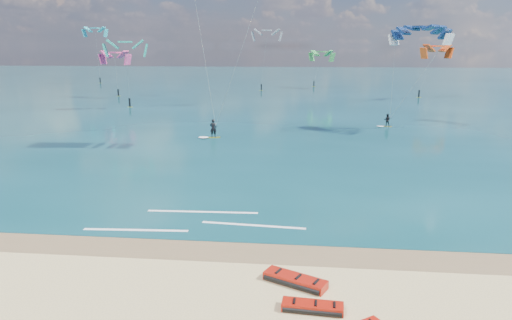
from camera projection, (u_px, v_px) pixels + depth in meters
The scene contains 9 objects.
ground at pixel (258, 124), 58.09m from camera, with size 320.00×320.00×0.00m, color tan.
wet_sand_strip at pixel (185, 249), 22.38m from camera, with size 320.00×2.40×0.01m, color brown.
sea at pixel (281, 84), 119.85m from camera, with size 320.00×200.00×0.04m, color #0B393F.
packed_kite_left at pixel (312, 310), 17.20m from camera, with size 2.49×0.99×0.36m, color #AE1709, non-canonical shape.
packed_kite_mid at pixel (295, 284), 19.11m from camera, with size 2.90×1.15×0.42m, color #AF190C, non-canonical shape.
kitesurfer_main at pixel (221, 36), 43.30m from camera, with size 11.05×8.47×20.67m.
kitesurfer_far at pixel (405, 71), 52.38m from camera, with size 7.82×7.14×13.08m.
shoreline_foam at pixel (199, 221), 25.81m from camera, with size 12.03×3.62×0.01m.
distant_kites at pixel (216, 67), 94.33m from camera, with size 82.56×49.72×14.10m.
Camera 1 is at (5.52, -17.19, 9.69)m, focal length 32.00 mm.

